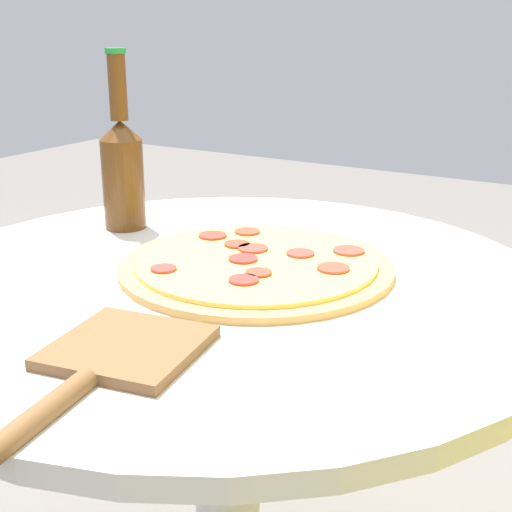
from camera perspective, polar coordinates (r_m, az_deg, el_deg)
table at (r=1.01m, az=-2.41°, el=-11.23°), size 0.86×0.86×0.71m
pizza at (r=0.95m, az=0.02°, el=-0.69°), size 0.37×0.37×0.02m
beer_bottle at (r=1.14m, az=-10.64°, el=7.08°), size 0.07×0.07×0.28m
pizza_paddle at (r=0.71m, az=-11.70°, el=-8.31°), size 0.31×0.16×0.02m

